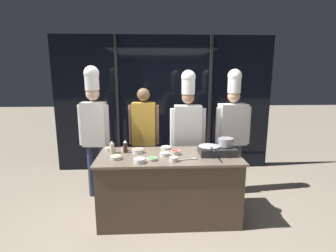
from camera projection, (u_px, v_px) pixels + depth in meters
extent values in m
plane|color=gray|center=(169.00, 216.00, 3.70)|extent=(24.00, 24.00, 0.00)
cube|color=black|center=(164.00, 105.00, 5.28)|extent=(4.35, 0.04, 2.70)
cube|color=#232326|center=(118.00, 105.00, 5.19)|extent=(0.05, 0.05, 2.70)
cube|color=#232326|center=(210.00, 105.00, 5.28)|extent=(0.05, 0.05, 2.70)
cube|color=#4C3D2D|center=(169.00, 188.00, 3.61)|extent=(1.85, 0.79, 0.87)
cube|color=#756656|center=(169.00, 156.00, 3.52)|extent=(1.91, 0.83, 0.03)
cube|color=#28282B|center=(217.00, 151.00, 3.55)|extent=(0.48, 0.32, 0.10)
cylinder|color=black|center=(209.00, 147.00, 3.53)|extent=(0.19, 0.19, 0.01)
cylinder|color=black|center=(212.00, 155.00, 3.37)|extent=(0.03, 0.01, 0.03)
cylinder|color=black|center=(225.00, 147.00, 3.54)|extent=(0.19, 0.19, 0.01)
cylinder|color=black|center=(229.00, 155.00, 3.38)|extent=(0.03, 0.01, 0.03)
cylinder|color=#ADAFB5|center=(209.00, 146.00, 3.53)|extent=(0.27, 0.27, 0.01)
cone|color=#ADAFB5|center=(209.00, 145.00, 3.52)|extent=(0.29, 0.29, 0.04)
cylinder|color=black|center=(213.00, 150.00, 3.29)|extent=(0.02, 0.22, 0.02)
cylinder|color=#93969B|center=(226.00, 142.00, 3.53)|extent=(0.19, 0.19, 0.11)
torus|color=#93969B|center=(226.00, 138.00, 3.52)|extent=(0.20, 0.20, 0.01)
torus|color=#93969B|center=(218.00, 140.00, 3.52)|extent=(0.01, 0.05, 0.05)
torus|color=#93969B|center=(234.00, 140.00, 3.53)|extent=(0.01, 0.05, 0.05)
cylinder|color=#332319|center=(125.00, 148.00, 3.62)|extent=(0.06, 0.06, 0.14)
cone|color=white|center=(125.00, 141.00, 3.60)|extent=(0.05, 0.05, 0.04)
cylinder|color=beige|center=(112.00, 148.00, 3.60)|extent=(0.06, 0.06, 0.14)
cone|color=white|center=(112.00, 142.00, 3.58)|extent=(0.05, 0.05, 0.04)
cylinder|color=white|center=(165.00, 154.00, 3.49)|extent=(0.13, 0.13, 0.05)
torus|color=white|center=(165.00, 153.00, 3.48)|extent=(0.13, 0.13, 0.01)
cylinder|color=beige|center=(165.00, 153.00, 3.49)|extent=(0.11, 0.11, 0.02)
cylinder|color=white|center=(152.00, 159.00, 3.31)|extent=(0.13, 0.13, 0.03)
torus|color=white|center=(152.00, 158.00, 3.31)|extent=(0.13, 0.13, 0.01)
cylinder|color=#4C9E47|center=(152.00, 158.00, 3.31)|extent=(0.10, 0.10, 0.02)
cylinder|color=white|center=(116.00, 158.00, 3.35)|extent=(0.14, 0.14, 0.04)
torus|color=white|center=(116.00, 156.00, 3.35)|extent=(0.14, 0.14, 0.01)
cylinder|color=#E0C689|center=(116.00, 157.00, 3.35)|extent=(0.11, 0.11, 0.02)
cylinder|color=white|center=(125.00, 149.00, 3.72)|extent=(0.09, 0.09, 0.05)
torus|color=white|center=(124.00, 147.00, 3.71)|extent=(0.10, 0.10, 0.01)
cylinder|color=red|center=(124.00, 148.00, 3.71)|extent=(0.08, 0.08, 0.03)
cylinder|color=white|center=(174.00, 159.00, 3.27)|extent=(0.11, 0.11, 0.05)
torus|color=white|center=(174.00, 157.00, 3.27)|extent=(0.11, 0.11, 0.01)
cylinder|color=beige|center=(174.00, 158.00, 3.27)|extent=(0.09, 0.09, 0.03)
cylinder|color=white|center=(109.00, 149.00, 3.72)|extent=(0.12, 0.12, 0.05)
torus|color=white|center=(109.00, 148.00, 3.71)|extent=(0.13, 0.13, 0.01)
cylinder|color=#EAA893|center=(109.00, 148.00, 3.72)|extent=(0.10, 0.10, 0.03)
cylinder|color=white|center=(138.00, 151.00, 3.61)|extent=(0.15, 0.15, 0.05)
torus|color=white|center=(138.00, 149.00, 3.61)|extent=(0.16, 0.16, 0.01)
cylinder|color=#9E896B|center=(138.00, 150.00, 3.61)|extent=(0.13, 0.13, 0.03)
cylinder|color=white|center=(140.00, 161.00, 3.23)|extent=(0.15, 0.15, 0.05)
torus|color=white|center=(139.00, 159.00, 3.22)|extent=(0.15, 0.15, 0.01)
cylinder|color=white|center=(139.00, 160.00, 3.22)|extent=(0.12, 0.12, 0.03)
cylinder|color=white|center=(175.00, 153.00, 3.54)|extent=(0.13, 0.13, 0.05)
torus|color=white|center=(175.00, 151.00, 3.54)|extent=(0.13, 0.13, 0.01)
cylinder|color=#B22D1E|center=(175.00, 152.00, 3.54)|extent=(0.10, 0.10, 0.03)
cylinder|color=white|center=(166.00, 148.00, 3.80)|extent=(0.15, 0.15, 0.03)
torus|color=white|center=(166.00, 147.00, 3.79)|extent=(0.15, 0.15, 0.01)
cylinder|color=silver|center=(166.00, 147.00, 3.79)|extent=(0.12, 0.12, 0.02)
cube|color=#B2B5BA|center=(186.00, 160.00, 3.33)|extent=(0.16, 0.06, 0.01)
ellipsoid|color=#B2B5BA|center=(195.00, 158.00, 3.37)|extent=(0.09, 0.07, 0.02)
cylinder|color=#2D3856|center=(103.00, 171.00, 4.24)|extent=(0.09, 0.09, 0.85)
cylinder|color=#2D3856|center=(91.00, 171.00, 4.24)|extent=(0.09, 0.09, 0.85)
cube|color=white|center=(94.00, 124.00, 4.08)|extent=(0.38, 0.22, 0.69)
cylinder|color=white|center=(107.00, 125.00, 4.05)|extent=(0.07, 0.07, 0.64)
cylinder|color=white|center=(81.00, 125.00, 4.06)|extent=(0.07, 0.07, 0.64)
sphere|color=beige|center=(93.00, 94.00, 3.98)|extent=(0.20, 0.20, 0.20)
cylinder|color=white|center=(92.00, 82.00, 3.95)|extent=(0.21, 0.21, 0.25)
sphere|color=white|center=(91.00, 73.00, 3.92)|extent=(0.23, 0.23, 0.23)
cylinder|color=#2D3856|center=(151.00, 169.00, 4.34)|extent=(0.09, 0.09, 0.84)
cylinder|color=#2D3856|center=(139.00, 169.00, 4.34)|extent=(0.09, 0.09, 0.84)
cube|color=gold|center=(144.00, 124.00, 4.18)|extent=(0.38, 0.22, 0.68)
cylinder|color=brown|center=(157.00, 125.00, 4.15)|extent=(0.07, 0.07, 0.63)
cylinder|color=brown|center=(131.00, 125.00, 4.16)|extent=(0.07, 0.07, 0.63)
sphere|color=brown|center=(143.00, 95.00, 4.09)|extent=(0.20, 0.20, 0.20)
cylinder|color=#4C4C51|center=(194.00, 171.00, 4.30)|extent=(0.11, 0.11, 0.82)
cylinder|color=#4C4C51|center=(180.00, 171.00, 4.30)|extent=(0.11, 0.11, 0.82)
cube|color=white|center=(188.00, 126.00, 4.15)|extent=(0.43, 0.24, 0.67)
cylinder|color=white|center=(203.00, 128.00, 4.12)|extent=(0.09, 0.09, 0.61)
cylinder|color=white|center=(173.00, 128.00, 4.11)|extent=(0.09, 0.09, 0.61)
sphere|color=#A87A5B|center=(188.00, 98.00, 4.05)|extent=(0.20, 0.20, 0.20)
cylinder|color=white|center=(188.00, 86.00, 4.02)|extent=(0.21, 0.21, 0.26)
sphere|color=white|center=(188.00, 77.00, 3.99)|extent=(0.22, 0.22, 0.22)
cylinder|color=#4C4C51|center=(237.00, 167.00, 4.45)|extent=(0.12, 0.12, 0.83)
cylinder|color=#4C4C51|center=(223.00, 168.00, 4.41)|extent=(0.12, 0.12, 0.83)
cube|color=white|center=(232.00, 124.00, 4.27)|extent=(0.47, 0.28, 0.67)
cylinder|color=white|center=(248.00, 125.00, 4.28)|extent=(0.09, 0.09, 0.61)
cylinder|color=white|center=(218.00, 126.00, 4.20)|extent=(0.09, 0.09, 0.61)
sphere|color=tan|center=(234.00, 96.00, 4.18)|extent=(0.20, 0.20, 0.20)
cylinder|color=white|center=(234.00, 85.00, 4.14)|extent=(0.21, 0.21, 0.26)
sphere|color=white|center=(235.00, 76.00, 4.11)|extent=(0.22, 0.22, 0.22)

